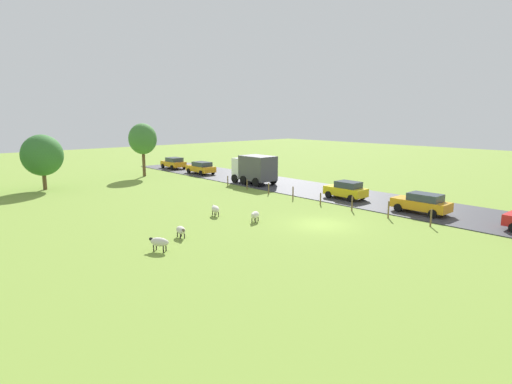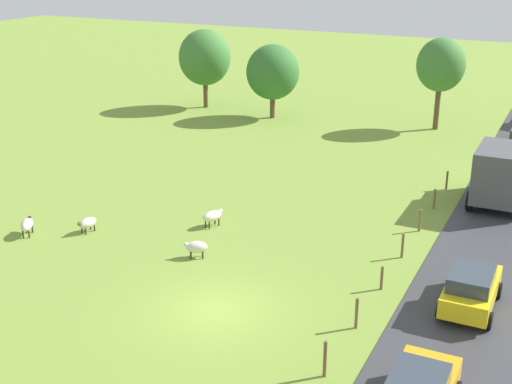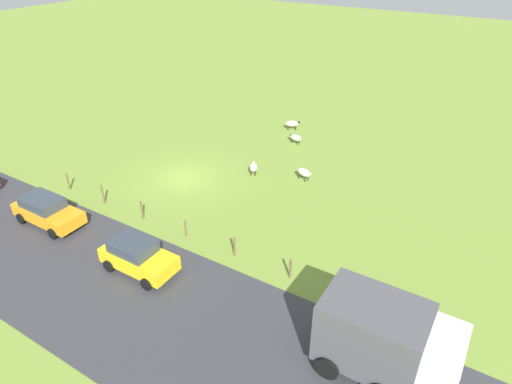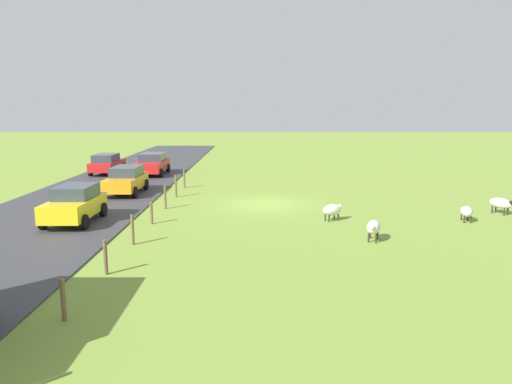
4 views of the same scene
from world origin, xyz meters
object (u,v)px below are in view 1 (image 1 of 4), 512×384
(sheep_2, at_px, (255,215))
(car_3, at_px, (174,163))
(truck_0, at_px, (255,168))
(car_4, at_px, (346,190))
(car_0, at_px, (201,168))
(sheep_1, at_px, (159,242))
(tree_1, at_px, (143,139))
(car_1, at_px, (422,203))
(tree_0, at_px, (42,155))
(sheep_3, at_px, (181,230))
(sheep_0, at_px, (215,209))

(sheep_2, relative_size, car_3, 0.27)
(truck_0, bearing_deg, car_4, -87.75)
(car_0, relative_size, car_3, 1.11)
(truck_0, bearing_deg, sheep_1, -144.52)
(tree_1, relative_size, car_1, 1.54)
(tree_0, distance_m, truck_0, 22.11)
(tree_1, distance_m, car_3, 8.72)
(truck_0, xyz_separation_m, car_1, (0.18, -19.43, -0.89))
(truck_0, distance_m, car_4, 12.12)
(car_0, bearing_deg, car_4, -89.09)
(tree_1, height_order, truck_0, tree_1)
(sheep_2, bearing_deg, car_0, 64.25)
(sheep_1, relative_size, car_3, 0.32)
(sheep_3, bearing_deg, car_0, 53.17)
(car_3, height_order, car_4, car_4)
(sheep_3, height_order, tree_0, tree_0)
(tree_0, bearing_deg, truck_0, -32.61)
(sheep_1, relative_size, car_4, 0.33)
(truck_0, xyz_separation_m, car_3, (0.36, 18.05, -0.89))
(tree_1, bearing_deg, car_4, -75.36)
(sheep_2, bearing_deg, sheep_3, 178.47)
(tree_1, bearing_deg, car_3, 31.45)
(sheep_2, xyz_separation_m, truck_0, (11.13, 12.59, 1.28))
(truck_0, bearing_deg, tree_0, 147.39)
(car_0, xyz_separation_m, car_4, (0.36, -22.79, 0.02))
(car_4, bearing_deg, sheep_2, -177.46)
(sheep_2, xyz_separation_m, tree_1, (4.80, 26.55, 4.20))
(sheep_0, distance_m, tree_1, 24.27)
(sheep_1, xyz_separation_m, car_0, (19.67, 24.65, 0.34))
(tree_1, bearing_deg, sheep_0, -104.21)
(car_3, bearing_deg, car_4, -89.79)
(sheep_0, relative_size, car_3, 0.32)
(sheep_2, bearing_deg, tree_1, 79.75)
(tree_0, relative_size, car_4, 1.48)
(car_0, height_order, car_3, car_3)
(tree_0, relative_size, truck_0, 1.15)
(sheep_2, distance_m, car_4, 11.62)
(sheep_1, height_order, sheep_3, sheep_1)
(sheep_0, height_order, car_4, car_4)
(tree_1, xyz_separation_m, truck_0, (6.33, -13.96, -2.92))
(tree_0, height_order, car_0, tree_0)
(sheep_3, bearing_deg, tree_1, 67.57)
(sheep_2, height_order, car_0, car_0)
(car_1, distance_m, car_3, 37.47)
(sheep_2, xyz_separation_m, car_4, (11.60, 0.52, 0.40))
(car_1, bearing_deg, sheep_3, 158.08)
(sheep_1, distance_m, car_4, 20.12)
(sheep_1, relative_size, truck_0, 0.25)
(sheep_1, xyz_separation_m, tree_0, (0.99, 25.82, 3.03))
(sheep_1, height_order, car_4, car_4)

